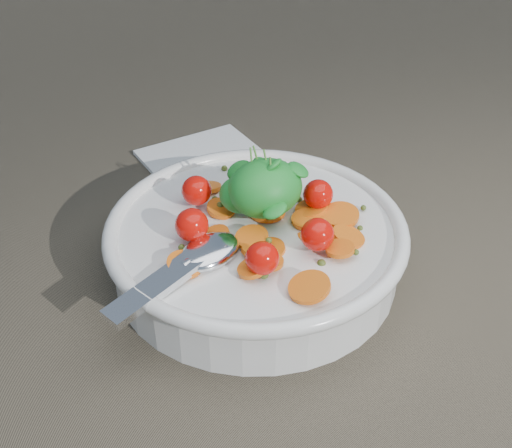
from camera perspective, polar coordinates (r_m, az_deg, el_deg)
ground at (r=0.66m, az=2.69°, el=-4.79°), size 6.00×6.00×0.00m
bowl at (r=0.65m, az=-0.00°, el=-1.70°), size 0.32×0.30×0.13m
napkin at (r=0.86m, az=-4.55°, el=5.81°), size 0.15×0.14×0.01m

